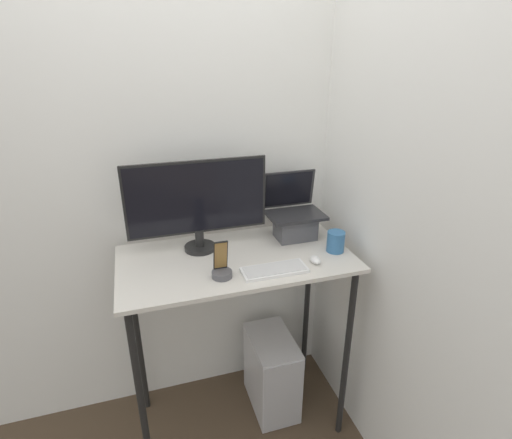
{
  "coord_description": "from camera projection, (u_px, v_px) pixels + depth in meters",
  "views": [
    {
      "loc": [
        -0.4,
        -1.33,
        1.95
      ],
      "look_at": [
        0.1,
        0.29,
        1.22
      ],
      "focal_mm": 28.0,
      "sensor_mm": 36.0,
      "label": 1
    }
  ],
  "objects": [
    {
      "name": "mouse",
      "position": [
        315.0,
        260.0,
        1.83
      ],
      "size": [
        0.04,
        0.07,
        0.03
      ],
      "color": "white",
      "rests_on": "desk"
    },
    {
      "name": "computer_tower",
      "position": [
        272.0,
        372.0,
        2.3
      ],
      "size": [
        0.23,
        0.38,
        0.47
      ],
      "color": "silver",
      "rests_on": "ground_plane"
    },
    {
      "name": "wall_side_right",
      "position": [
        395.0,
        214.0,
        1.7
      ],
      "size": [
        0.05,
        6.0,
        2.6
      ],
      "color": "white",
      "rests_on": "ground_plane"
    },
    {
      "name": "laptop",
      "position": [
        294.0,
        220.0,
        2.05
      ],
      "size": [
        0.28,
        0.23,
        0.33
      ],
      "color": "#4C4C51",
      "rests_on": "desk"
    },
    {
      "name": "cell_phone",
      "position": [
        222.0,
        269.0,
        1.71
      ],
      "size": [
        0.09,
        0.09,
        0.17
      ],
      "color": "#4C4C51",
      "rests_on": "desk"
    },
    {
      "name": "wall_back",
      "position": [
        217.0,
        182.0,
        2.11
      ],
      "size": [
        6.0,
        0.05,
        2.6
      ],
      "color": "white",
      "rests_on": "ground_plane"
    },
    {
      "name": "monitor",
      "position": [
        197.0,
        203.0,
        1.86
      ],
      "size": [
        0.66,
        0.15,
        0.44
      ],
      "color": "black",
      "rests_on": "desk"
    },
    {
      "name": "mug",
      "position": [
        336.0,
        242.0,
        1.92
      ],
      "size": [
        0.08,
        0.08,
        0.1
      ],
      "color": "#336699",
      "rests_on": "desk"
    },
    {
      "name": "keyboard",
      "position": [
        274.0,
        270.0,
        1.76
      ],
      "size": [
        0.29,
        0.12,
        0.02
      ],
      "color": "white",
      "rests_on": "desk"
    },
    {
      "name": "desk",
      "position": [
        237.0,
        282.0,
        1.94
      ],
      "size": [
        1.09,
        0.58,
        1.04
      ],
      "color": "beige",
      "rests_on": "ground_plane"
    }
  ]
}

